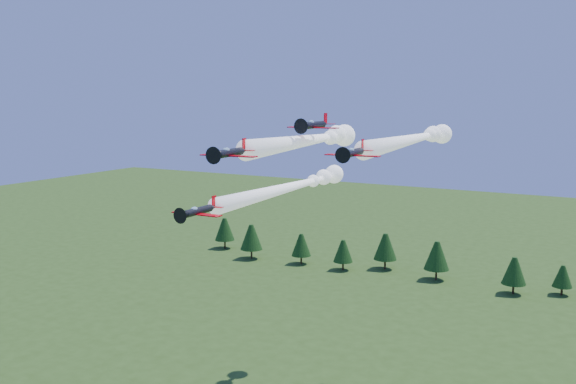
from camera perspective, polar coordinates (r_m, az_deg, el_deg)
The scene contains 5 objects.
plane_lead at distance 95.99m, azimuth 2.28°, elevation 4.69°, with size 8.35×44.66×3.70m.
plane_left at distance 112.91m, azimuth 0.54°, elevation 0.54°, with size 7.67×51.26×3.70m.
plane_right at distance 108.62m, azimuth 11.25°, elevation 4.68°, with size 8.07×53.80×3.70m.
plane_slot at distance 90.82m, azimuth 2.32°, elevation 5.96°, with size 7.57×8.28×2.68m.
treeline at distance 193.01m, azimuth 14.13°, elevation -5.91°, with size 178.75×19.74×11.61m.
Camera 1 is at (41.55, -71.68, 54.04)m, focal length 40.00 mm.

